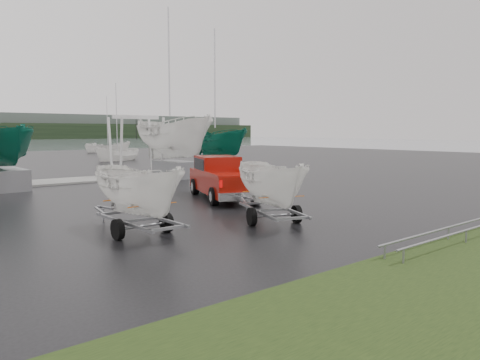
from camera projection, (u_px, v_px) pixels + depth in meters
ground_plane at (160, 212)px, 17.86m from camera, size 120.00×120.00×0.00m
grass_verge at (438, 284)px, 9.47m from camera, size 40.00×40.00×0.00m
dock at (49, 182)px, 27.77m from camera, size 30.00×3.00×0.12m
pickup_truck at (221, 176)px, 21.59m from camera, size 3.93×6.01×1.90m
trailer_hitched at (273, 146)px, 15.42m from camera, size 2.44×3.78×4.76m
trailer_parked at (138, 147)px, 13.68m from camera, size 1.78×3.60×4.80m
boat_hoist at (137, 137)px, 31.21m from camera, size 3.30×2.18×4.12m
keelboat_1 at (4, 122)px, 24.31m from camera, size 2.26×3.20×7.10m
keelboat_2 at (174, 107)px, 30.56m from camera, size 2.91×3.20×11.09m
keelboat_3 at (219, 127)px, 33.45m from camera, size 2.15×3.20×10.31m
mast_rack_2 at (457, 229)px, 13.13m from camera, size 7.00×0.56×0.06m
moored_boat_2 at (118, 161)px, 48.86m from camera, size 2.92×2.88×10.97m
moored_boat_3 at (108, 152)px, 67.49m from camera, size 3.12×3.08×11.18m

